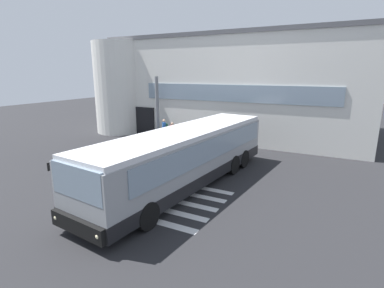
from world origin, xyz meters
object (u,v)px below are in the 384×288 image
object	(u,v)px
entry_support_column	(157,108)
bus_main_foreground	(186,158)
passenger_by_doorway	(172,132)
passenger_near_column	(164,128)

from	to	relation	value
entry_support_column	bus_main_foreground	bearing A→B (deg)	-48.76
entry_support_column	passenger_by_doorway	bearing A→B (deg)	-29.58
entry_support_column	passenger_near_column	size ratio (longest dim) A/B	2.95
bus_main_foreground	passenger_by_doorway	xyz separation A→B (m)	(-4.76, 6.63, -0.41)
bus_main_foreground	passenger_by_doorway	size ratio (longest dim) A/B	7.27
entry_support_column	passenger_near_column	world-z (taller)	entry_support_column
passenger_near_column	passenger_by_doorway	world-z (taller)	same
entry_support_column	passenger_by_doorway	size ratio (longest dim) A/B	2.95
passenger_near_column	entry_support_column	bearing A→B (deg)	161.04
entry_support_column	passenger_by_doorway	distance (m)	2.86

